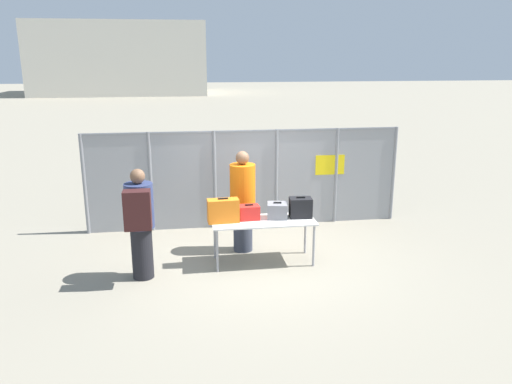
{
  "coord_description": "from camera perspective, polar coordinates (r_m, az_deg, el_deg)",
  "views": [
    {
      "loc": [
        -1.21,
        -7.7,
        3.31
      ],
      "look_at": [
        0.01,
        0.53,
        1.05
      ],
      "focal_mm": 35.0,
      "sensor_mm": 36.0,
      "label": 1
    }
  ],
  "objects": [
    {
      "name": "fence_section",
      "position": [
        9.87,
        -1.09,
        1.76
      ],
      "size": [
        6.23,
        0.07,
        1.95
      ],
      "color": "gray",
      "rests_on": "ground_plane"
    },
    {
      "name": "suitcase_black",
      "position": [
        8.29,
        5.11,
        -1.77
      ],
      "size": [
        0.38,
        0.28,
        0.35
      ],
      "color": "black",
      "rests_on": "inspection_table"
    },
    {
      "name": "traveler_hooded",
      "position": [
        7.66,
        -13.13,
        -3.18
      ],
      "size": [
        0.43,
        0.66,
        1.72
      ],
      "rotation": [
        0.0,
        0.0,
        0.39
      ],
      "color": "black",
      "rests_on": "ground_plane"
    },
    {
      "name": "inspection_table",
      "position": [
        8.17,
        0.85,
        -3.65
      ],
      "size": [
        1.68,
        0.69,
        0.73
      ],
      "color": "silver",
      "rests_on": "ground_plane"
    },
    {
      "name": "suitcase_orange",
      "position": [
        8.02,
        -3.77,
        -2.15
      ],
      "size": [
        0.51,
        0.25,
        0.41
      ],
      "color": "orange",
      "rests_on": "inspection_table"
    },
    {
      "name": "suitcase_grey",
      "position": [
        8.24,
        2.46,
        -2.13
      ],
      "size": [
        0.37,
        0.35,
        0.27
      ],
      "color": "slate",
      "rests_on": "inspection_table"
    },
    {
      "name": "distant_hangar",
      "position": [
        48.84,
        -15.07,
        14.51
      ],
      "size": [
        14.96,
        9.38,
        6.26
      ],
      "color": "beige",
      "rests_on": "ground_plane"
    },
    {
      "name": "utility_trailer",
      "position": [
        11.75,
        2.04,
        0.72
      ],
      "size": [
        3.42,
        2.13,
        0.64
      ],
      "color": "silver",
      "rests_on": "ground_plane"
    },
    {
      "name": "suitcase_red",
      "position": [
        8.17,
        -0.81,
        -2.34
      ],
      "size": [
        0.34,
        0.26,
        0.26
      ],
      "color": "red",
      "rests_on": "inspection_table"
    },
    {
      "name": "ground_plane",
      "position": [
        8.47,
        0.44,
        -7.81
      ],
      "size": [
        120.0,
        120.0,
        0.0
      ],
      "primitive_type": "plane",
      "color": "gray"
    },
    {
      "name": "security_worker_near",
      "position": [
        8.61,
        -1.53,
        -0.94
      ],
      "size": [
        0.44,
        0.44,
        1.78
      ],
      "rotation": [
        0.0,
        0.0,
        3.17
      ],
      "color": "#383D4C",
      "rests_on": "ground_plane"
    }
  ]
}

